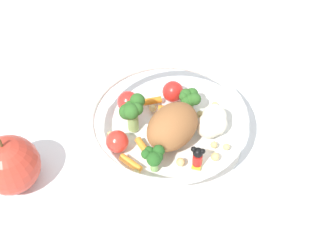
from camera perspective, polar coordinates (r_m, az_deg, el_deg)
The scene contains 3 objects.
ground_plane at distance 0.68m, azimuth 0.51°, elevation -2.20°, with size 2.40×2.40×0.00m, color white.
food_container at distance 0.67m, azimuth 0.36°, elevation 0.24°, with size 0.22×0.22×0.07m.
loose_apple at distance 0.65m, azimuth -18.30°, elevation -4.42°, with size 0.08×0.08×0.09m.
Camera 1 is at (-0.35, -0.24, 0.53)m, focal length 51.23 mm.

